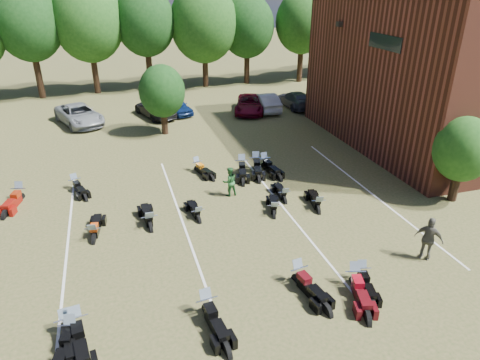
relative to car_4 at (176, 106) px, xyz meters
name	(u,v)px	position (x,y,z in m)	size (l,w,h in m)	color
ground	(264,245)	(0.41, -20.21, -0.66)	(160.00, 160.00, 0.00)	brown
car_2	(79,115)	(-7.53, -0.58, 0.09)	(2.46, 5.35, 1.49)	gray
car_3	(155,108)	(-1.72, -0.24, 0.05)	(1.98, 4.87, 1.41)	black
car_4	(176,106)	(0.00, 0.00, 0.00)	(1.55, 3.86, 1.32)	#0B1F52
car_5	(266,102)	(7.42, -1.24, 0.08)	(1.56, 4.47, 1.47)	#B8B9B3
car_6	(250,104)	(5.99, -1.35, 0.04)	(2.30, 4.99, 1.39)	#5B0518
car_7	(295,99)	(10.21, -1.08, 0.03)	(1.92, 4.71, 1.37)	#38383D
person_green	(229,182)	(0.23, -15.40, 0.13)	(0.76, 0.59, 1.57)	#24602A
person_grey	(429,239)	(6.25, -23.03, 0.27)	(1.09, 0.45, 1.86)	#545248
motorcycle_0	(79,334)	(-6.98, -23.19, -0.66)	(0.79, 2.49, 1.39)	black
motorcycle_1	(73,340)	(-7.16, -23.40, -0.66)	(0.72, 2.25, 1.25)	black
motorcycle_2	(69,333)	(-7.28, -23.09, -0.66)	(0.72, 2.25, 1.25)	black
motorcycle_3	(207,315)	(-2.87, -23.56, -0.66)	(0.78, 2.44, 1.36)	black
motorcycle_4	(361,280)	(3.04, -23.49, -0.66)	(0.66, 2.08, 1.16)	black
motorcycle_5	(298,283)	(0.73, -22.93, -0.66)	(0.77, 2.42, 1.35)	black
motorcycle_6	(353,286)	(2.61, -23.70, -0.66)	(0.78, 2.44, 1.36)	#470A0F
motorcycle_8	(94,241)	(-6.51, -17.79, -0.66)	(0.71, 2.24, 1.25)	black
motorcycle_9	(199,221)	(-1.87, -17.48, -0.66)	(0.64, 2.01, 1.12)	black
motorcycle_10	(151,229)	(-4.08, -17.55, -0.66)	(0.75, 2.35, 1.31)	black
motorcycle_11	(274,216)	(1.65, -18.10, -0.66)	(0.66, 2.06, 1.15)	black
motorcycle_12	(284,202)	(2.67, -16.92, -0.66)	(0.65, 2.03, 1.13)	black
motorcycle_13	(318,212)	(3.84, -18.32, -0.66)	(0.70, 2.20, 1.23)	black
motorcycle_15	(21,200)	(-10.09, -12.77, -0.66)	(0.77, 2.41, 1.35)	maroon
motorcycle_16	(76,189)	(-7.45, -12.29, -0.66)	(0.68, 2.12, 1.18)	black
motorcycle_17	(197,171)	(-0.73, -11.89, -0.66)	(0.68, 2.14, 1.19)	black
motorcycle_18	(256,168)	(2.66, -12.53, -0.66)	(0.80, 2.52, 1.40)	black
motorcycle_19	(242,171)	(1.74, -12.64, -0.66)	(0.79, 2.49, 1.39)	black
motorcycle_20	(264,168)	(3.15, -12.70, -0.66)	(0.77, 2.41, 1.34)	black
tree_line	(151,23)	(-0.59, 8.79, 5.65)	(56.00, 6.00, 9.79)	black
young_tree_near_building	(463,149)	(10.91, -19.21, 2.09)	(2.80, 2.80, 4.16)	black
young_tree_midfield	(162,91)	(-1.59, -4.71, 2.44)	(3.20, 3.20, 4.70)	black
parking_lines	(182,220)	(-2.59, -17.21, -0.65)	(20.10, 14.00, 0.01)	silver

